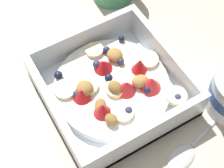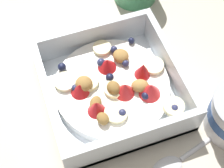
{
  "view_description": "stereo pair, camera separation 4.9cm",
  "coord_description": "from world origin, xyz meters",
  "views": [
    {
      "loc": [
        0.23,
        -0.14,
        0.45
      ],
      "look_at": [
        0.01,
        -0.01,
        0.03
      ],
      "focal_mm": 53.73,
      "sensor_mm": 36.0,
      "label": 1
    },
    {
      "loc": [
        0.25,
        -0.1,
        0.45
      ],
      "look_at": [
        0.01,
        -0.01,
        0.03
      ],
      "focal_mm": 53.73,
      "sensor_mm": 36.0,
      "label": 2
    }
  ],
  "objects": [
    {
      "name": "spoon",
      "position": [
        0.14,
        0.04,
        0.0
      ],
      "size": [
        0.06,
        0.17,
        0.01
      ],
      "color": "silver",
      "rests_on": "ground"
    },
    {
      "name": "fruit_bowl",
      "position": [
        0.01,
        -0.01,
        0.02
      ],
      "size": [
        0.2,
        0.2,
        0.06
      ],
      "color": "white",
      "rests_on": "ground"
    },
    {
      "name": "ground_plane",
      "position": [
        0.0,
        0.0,
        0.0
      ],
      "size": [
        2.4,
        2.4,
        0.0
      ],
      "primitive_type": "plane",
      "color": "beige"
    }
  ]
}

